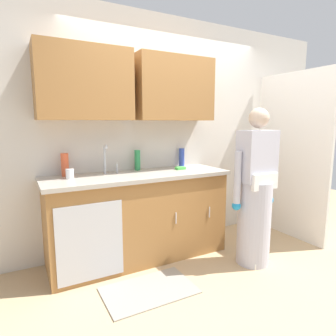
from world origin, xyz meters
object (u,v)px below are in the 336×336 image
Objects in this scene: person_at_sink at (255,199)px; cup_by_sink at (70,174)px; bottle_cleaner_spray at (182,157)px; bottle_dish_liquid at (65,165)px; sink at (113,177)px; sponge at (180,168)px; bottle_water_tall at (137,160)px.

cup_by_sink is at bearing 156.61° from person_at_sink.
cup_by_sink is (-1.37, -0.19, -0.06)m from bottle_cleaner_spray.
person_at_sink is 1.04m from bottle_cleaner_spray.
sink is at bearing -24.96° from bottle_dish_liquid.
person_at_sink is 1.87m from cup_by_sink.
bottle_cleaner_spray is at bearing 55.80° from sponge.
sink is 2.27× the size of bottle_cleaner_spray.
bottle_cleaner_spray is 0.28m from sponge.
bottle_water_tall is (0.35, 0.21, 0.13)m from sink.
person_at_sink is at bearing -43.94° from bottle_water_tall.
cup_by_sink is 1.22m from sponge.
person_at_sink is 1.34m from bottle_water_tall.
sink is 0.31× the size of person_at_sink.
bottle_cleaner_spray is 2.29× the size of cup_by_sink.
sink is 2.18× the size of bottle_water_tall.
sponge is (1.22, -0.03, -0.03)m from cup_by_sink.
bottle_water_tall is 0.79m from cup_by_sink.
sink is 0.43m from bottle_water_tall.
cup_by_sink is (0.02, -0.16, -0.07)m from bottle_dish_liquid.
bottle_water_tall is 2.38× the size of cup_by_sink.
sponge is at bearing 123.97° from person_at_sink.
person_at_sink is (1.29, -0.69, -0.23)m from sink.
person_at_sink reaches higher than bottle_cleaner_spray.
person_at_sink is 16.83× the size of cup_by_sink.
cup_by_sink is 0.88× the size of sponge.
bottle_water_tall is at bearing 136.06° from person_at_sink.
person_at_sink reaches higher than sponge.
cup_by_sink is at bearing 174.12° from sink.
person_at_sink is at bearing -70.24° from bottle_cleaner_spray.
bottle_cleaner_spray reaches higher than cup_by_sink.
cup_by_sink is at bearing -172.16° from bottle_cleaner_spray.
sponge is (0.81, 0.02, 0.03)m from sink.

